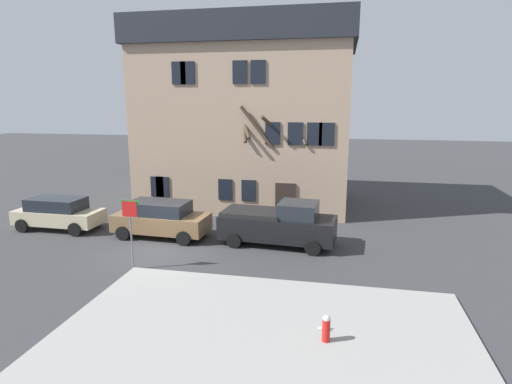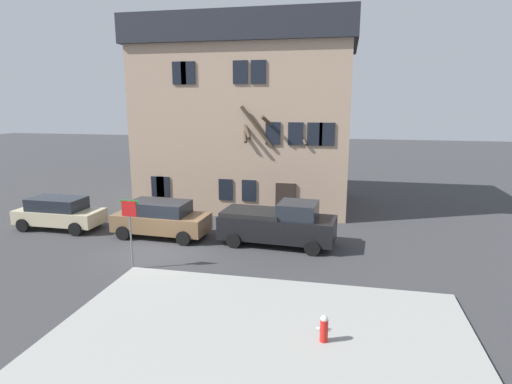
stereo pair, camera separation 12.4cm
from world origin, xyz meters
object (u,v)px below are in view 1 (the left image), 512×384
Objects in this scene: tree_bare_mid at (311,152)px; fire_hydrant at (326,328)px; car_beige_wagon at (58,213)px; pickup_truck_black at (279,224)px; street_sign_pole at (130,221)px; bicycle_leaning at (150,204)px; building_main at (248,114)px; car_brown_wagon at (161,219)px; tree_bare_near at (258,149)px.

tree_bare_mid reaches higher than fire_hydrant.
car_beige_wagon is 11.49m from pickup_truck_black.
tree_bare_mid is 10.81× the size of fire_hydrant.
street_sign_pole is 9.63m from bicycle_leaning.
street_sign_pole is at bearing -141.87° from pickup_truck_black.
building_main is at bearing 44.07° from car_beige_wagon.
bicycle_leaning is at bearing 131.35° from fire_hydrant.
car_brown_wagon is at bearing -1.27° from car_beige_wagon.
street_sign_pole is (-7.67, 3.85, 1.45)m from fire_hydrant.
fire_hydrant is 8.70m from street_sign_pole.
fire_hydrant is (2.49, -7.91, -0.48)m from pickup_truck_black.
car_brown_wagon reaches higher than car_beige_wagon.
bicycle_leaning is (-5.44, -3.36, -5.30)m from building_main.
tree_bare_near reaches higher than car_brown_wagon.
tree_bare_near is 9.60m from street_sign_pole.
street_sign_pole reaches higher than fire_hydrant.
pickup_truck_black is at bearing -0.68° from car_beige_wagon.
building_main is at bearing 31.70° from bicycle_leaning.
tree_bare_near is 1.61× the size of car_beige_wagon.
car_beige_wagon is 5.45m from bicycle_leaning.
tree_bare_mid is at bearing 39.16° from car_brown_wagon.
tree_bare_near is 6.79m from car_brown_wagon.
pickup_truck_black is 6.65m from street_sign_pole.
fire_hydrant is (8.28, -7.92, -0.41)m from car_brown_wagon.
bicycle_leaning is at bearing 121.17° from car_brown_wagon.
car_brown_wagon is at bearing -58.83° from bicycle_leaning.
bicycle_leaning is (-6.72, -0.00, -3.50)m from tree_bare_near.
car_beige_wagon is 7.66m from street_sign_pole.
fire_hydrant is (1.51, -13.42, -3.19)m from tree_bare_mid.
tree_bare_near is 9.45× the size of fire_hydrant.
car_beige_wagon is at bearing -121.32° from bicycle_leaning.
pickup_truck_black reaches higher than bicycle_leaning.
street_sign_pole is at bearing -81.49° from car_brown_wagon.
pickup_truck_black is 9.91m from bicycle_leaning.
tree_bare_near is at bearing 112.19° from pickup_truck_black.
tree_bare_near is 13.85m from fire_hydrant.
street_sign_pole is (-1.94, -12.19, -3.71)m from building_main.
fire_hydrant is 16.89m from bicycle_leaning.
tree_bare_mid is at bearing 23.34° from car_beige_wagon.
car_beige_wagon is at bearing 178.73° from car_brown_wagon.
fire_hydrant is at bearing -70.36° from building_main.
fire_hydrant is at bearing -29.90° from car_beige_wagon.
pickup_truck_black is at bearing 38.13° from street_sign_pole.
tree_bare_mid is 10.24m from bicycle_leaning.
building_main is 5.33m from tree_bare_mid.
street_sign_pole is (0.61, -4.07, 1.04)m from car_brown_wagon.
fire_hydrant is 0.44× the size of bicycle_leaning.
car_brown_wagon is 0.87× the size of pickup_truck_black.
building_main is at bearing 109.64° from fire_hydrant.
car_beige_wagon is 5.86× the size of fire_hydrant.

